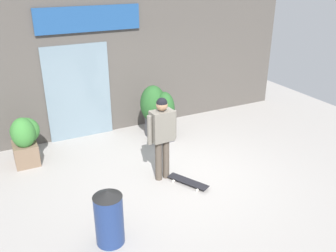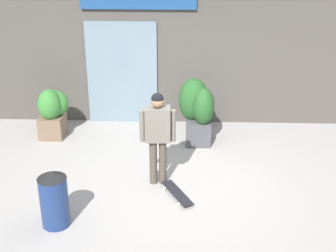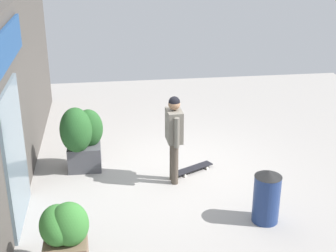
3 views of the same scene
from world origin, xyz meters
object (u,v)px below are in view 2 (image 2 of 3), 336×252
object	(u,v)px
skateboard	(177,193)
planter_box_right	(198,109)
skateboarder	(158,130)
trash_bin	(54,199)
planter_box_left	(52,110)

from	to	relation	value
skateboard	planter_box_right	xyz separation A→B (m)	(0.37, 2.09, 0.64)
skateboarder	trash_bin	world-z (taller)	skateboarder
skateboard	trash_bin	distance (m)	2.03
skateboard	skateboarder	bearing A→B (deg)	-169.55
skateboarder	planter_box_right	bearing A→B (deg)	154.49
planter_box_left	skateboarder	bearing A→B (deg)	-38.78
skateboard	planter_box_left	world-z (taller)	planter_box_left
skateboarder	skateboard	size ratio (longest dim) A/B	2.02
planter_box_left	trash_bin	xyz separation A→B (m)	(0.78, -3.07, -0.12)
skateboard	trash_bin	world-z (taller)	trash_bin
planter_box_left	planter_box_right	world-z (taller)	planter_box_right
planter_box_right	planter_box_left	bearing A→B (deg)	177.15
skateboarder	trash_bin	bearing A→B (deg)	-51.81
skateboard	planter_box_right	distance (m)	2.22
trash_bin	skateboard	bearing A→B (deg)	24.86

